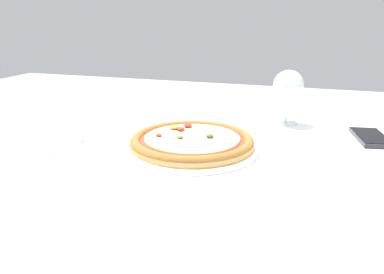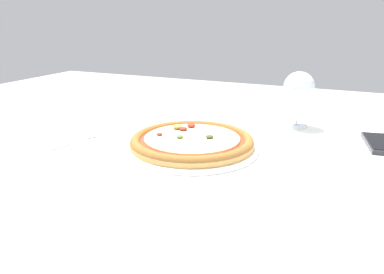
# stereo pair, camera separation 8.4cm
# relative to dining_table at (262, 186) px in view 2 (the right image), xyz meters

# --- Properties ---
(dining_table) EXTENTS (1.17, 1.12, 0.75)m
(dining_table) POSITION_rel_dining_table_xyz_m (0.00, 0.00, 0.00)
(dining_table) COLOR #997047
(dining_table) RESTS_ON ground_plane
(pizza_plate) EXTENTS (0.30, 0.30, 0.04)m
(pizza_plate) POSITION_rel_dining_table_xyz_m (-0.15, -0.06, 0.10)
(pizza_plate) COLOR white
(pizza_plate) RESTS_ON dining_table
(fork) EXTENTS (0.05, 0.17, 0.00)m
(fork) POSITION_rel_dining_table_xyz_m (-0.42, -0.11, 0.09)
(fork) COLOR silver
(fork) RESTS_ON dining_table
(wine_glass_far_left) EXTENTS (0.08, 0.08, 0.15)m
(wine_glass_far_left) POSITION_rel_dining_table_xyz_m (0.03, 0.23, 0.19)
(wine_glass_far_left) COLOR silver
(wine_glass_far_left) RESTS_ON dining_table
(cell_phone) EXTENTS (0.09, 0.15, 0.01)m
(cell_phone) POSITION_rel_dining_table_xyz_m (0.24, 0.14, 0.09)
(cell_phone) COLOR #232328
(cell_phone) RESTS_ON dining_table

